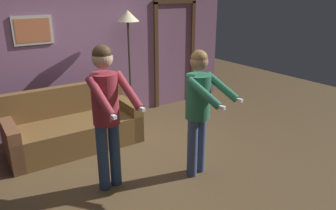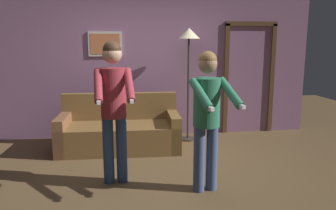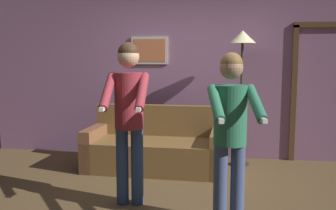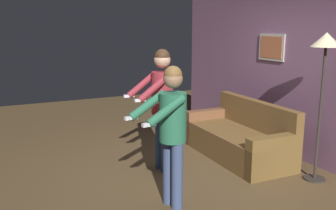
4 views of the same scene
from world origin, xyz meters
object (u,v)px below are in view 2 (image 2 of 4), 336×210
(couch, at_px, (120,132))
(person_standing_right, at_px, (207,110))
(person_standing_left, at_px, (114,99))
(torchiere_lamp, at_px, (189,45))

(couch, xyz_separation_m, person_standing_right, (1.01, -1.69, 0.68))
(couch, distance_m, person_standing_left, 1.53)
(torchiere_lamp, distance_m, person_standing_right, 2.18)
(couch, distance_m, person_standing_right, 2.08)
(couch, bearing_deg, torchiere_lamp, 17.12)
(person_standing_right, bearing_deg, person_standing_left, 160.87)
(person_standing_left, bearing_deg, person_standing_right, -19.13)
(couch, xyz_separation_m, person_standing_left, (-0.03, -1.33, 0.76))
(person_standing_left, distance_m, person_standing_right, 1.10)
(torchiere_lamp, xyz_separation_m, person_standing_right, (-0.18, -2.06, -0.71))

